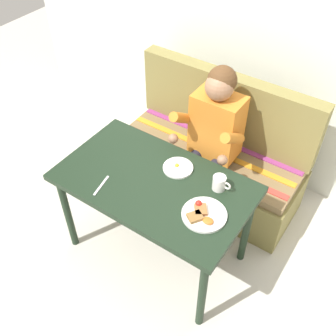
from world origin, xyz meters
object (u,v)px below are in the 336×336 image
object	(u,v)px
table	(154,190)
fork	(101,185)
coffee_mug	(219,183)
plate_eggs	(178,168)
plate_breakfast	(203,214)
person	(211,133)
couch	(212,159)

from	to	relation	value
table	fork	size ratio (longest dim) A/B	7.06
coffee_mug	plate_eggs	bearing A→B (deg)	179.12
plate_breakfast	plate_eggs	bearing A→B (deg)	143.79
table	coffee_mug	xyz separation A→B (m)	(0.36, 0.17, 0.13)
person	plate_breakfast	distance (m)	0.73
coffee_mug	couch	bearing A→B (deg)	120.84
table	fork	world-z (taller)	fork
person	fork	distance (m)	0.86
plate_breakfast	couch	bearing A→B (deg)	114.90
person	plate_eggs	bearing A→B (deg)	-90.35
couch	plate_eggs	distance (m)	0.72
plate_breakfast	fork	world-z (taller)	plate_breakfast
person	plate_eggs	xyz separation A→B (m)	(-0.00, -0.42, -0.00)
person	plate_breakfast	xyz separation A→B (m)	(0.32, -0.65, 0.00)
person	coffee_mug	world-z (taller)	person
couch	plate_eggs	world-z (taller)	couch
table	coffee_mug	bearing A→B (deg)	25.19
table	plate_breakfast	distance (m)	0.40
coffee_mug	person	bearing A→B (deg)	124.76
person	coffee_mug	xyz separation A→B (m)	(0.29, -0.42, 0.04)
coffee_mug	fork	bearing A→B (deg)	-147.50
table	person	bearing A→B (deg)	83.85
plate_breakfast	fork	size ratio (longest dim) A/B	1.51
plate_breakfast	coffee_mug	distance (m)	0.24
table	plate_breakfast	size ratio (longest dim) A/B	4.66
couch	person	size ratio (longest dim) A/B	1.19
table	coffee_mug	world-z (taller)	coffee_mug
plate_breakfast	plate_eggs	xyz separation A→B (m)	(-0.32, 0.24, -0.00)
couch	person	distance (m)	0.45
fork	plate_eggs	bearing A→B (deg)	40.85
couch	fork	xyz separation A→B (m)	(-0.24, -0.98, 0.40)
person	table	bearing A→B (deg)	-96.15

